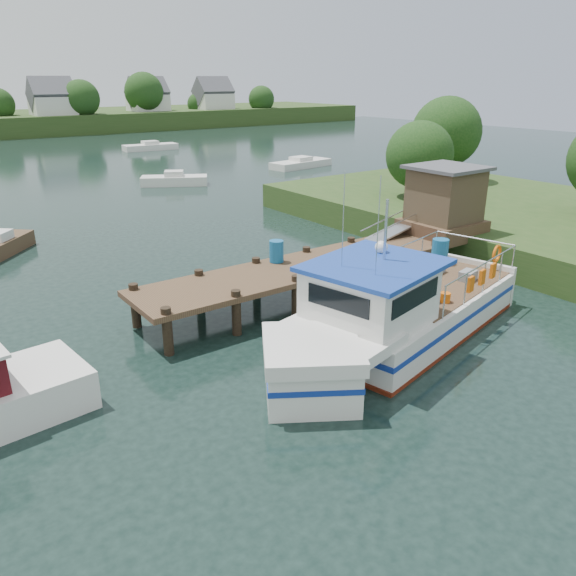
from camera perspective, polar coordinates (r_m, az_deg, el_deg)
ground_plane at (r=21.72m, az=-0.21°, el=-1.54°), size 160.00×160.00×0.00m
near_shore at (r=33.22m, az=25.12°, el=8.03°), size 16.00×30.00×7.76m
dock at (r=25.24m, az=11.89°, el=6.53°), size 16.60×3.00×4.78m
lobster_boat at (r=18.30m, az=10.69°, el=-2.69°), size 12.21×5.75×5.86m
moored_rowboat at (r=31.05m, az=-27.19°, el=3.83°), size 3.71×3.90×1.17m
moored_far at (r=71.46m, az=-13.80°, el=13.77°), size 6.49×2.66×1.08m
moored_b at (r=47.09m, az=-11.47°, el=10.72°), size 5.44×4.12×1.16m
moored_c at (r=55.73m, az=1.32°, el=12.54°), size 6.74×3.08×1.03m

